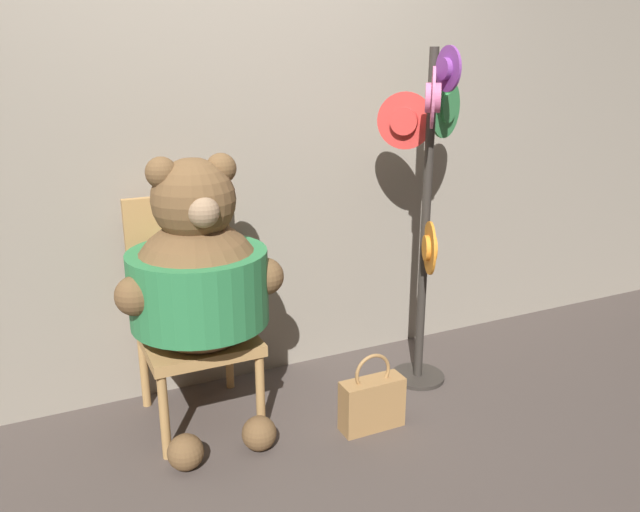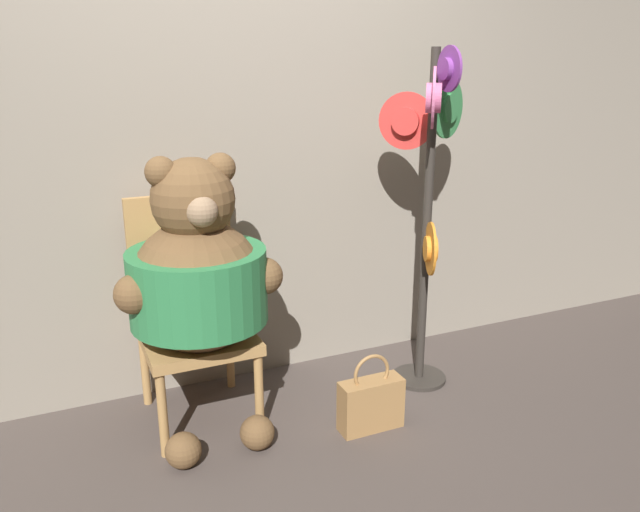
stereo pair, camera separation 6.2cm
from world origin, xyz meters
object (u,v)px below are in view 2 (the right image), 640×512
at_px(teddy_bear, 198,278).
at_px(handbag_on_ground, 371,403).
at_px(chair, 191,308).
at_px(hat_display_rack, 428,187).

height_order(teddy_bear, handbag_on_ground, teddy_bear).
relative_size(chair, handbag_on_ground, 2.78).
height_order(teddy_bear, hat_display_rack, hat_display_rack).
xyz_separation_m(chair, handbag_on_ground, (0.68, -0.50, -0.39)).
bearing_deg(teddy_bear, hat_display_rack, -1.84).
bearing_deg(handbag_on_ground, hat_display_rack, 32.62).
relative_size(chair, hat_display_rack, 0.61).
distance_m(chair, hat_display_rack, 1.25).
distance_m(hat_display_rack, handbag_on_ground, 1.04).
bearing_deg(teddy_bear, handbag_on_ground, -24.82).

